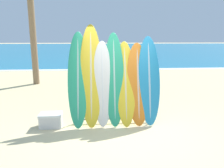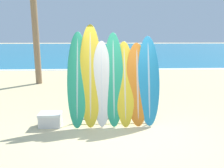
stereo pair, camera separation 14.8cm
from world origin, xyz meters
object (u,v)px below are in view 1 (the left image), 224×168
(surfboard_slot_3, at_px, (114,79))
(surfboard_slot_6, at_px, (149,80))
(person_mid_beach, at_px, (105,72))
(surfboard_rack, at_px, (114,106))
(surfboard_slot_4, at_px, (125,83))
(person_near_water, at_px, (118,65))
(surfboard_slot_0, at_px, (78,79))
(surfboard_slot_1, at_px, (91,75))
(surfboard_slot_5, at_px, (138,84))
(cooler_box, at_px, (51,120))
(surfboard_slot_2, at_px, (102,83))

(surfboard_slot_3, distance_m, surfboard_slot_6, 0.91)
(surfboard_slot_6, xyz_separation_m, person_mid_beach, (-1.02, 2.86, -0.21))
(surfboard_slot_6, height_order, person_mid_beach, surfboard_slot_6)
(surfboard_rack, height_order, surfboard_slot_3, surfboard_slot_3)
(surfboard_slot_4, height_order, person_near_water, surfboard_slot_4)
(surfboard_slot_0, height_order, surfboard_slot_4, surfboard_slot_0)
(person_mid_beach, bearing_deg, surfboard_slot_1, 43.00)
(surfboard_slot_3, relative_size, surfboard_slot_5, 1.13)
(person_near_water, bearing_deg, surfboard_slot_0, -167.86)
(person_mid_beach, bearing_deg, surfboard_slot_3, 55.08)
(cooler_box, bearing_deg, surfboard_slot_0, 16.88)
(surfboard_slot_3, relative_size, surfboard_slot_6, 1.04)
(surfboard_rack, relative_size, surfboard_slot_4, 1.01)
(surfboard_slot_5, height_order, person_near_water, surfboard_slot_5)
(surfboard_slot_1, distance_m, surfboard_slot_3, 0.61)
(person_mid_beach, relative_size, cooler_box, 3.02)
(surfboard_slot_2, xyz_separation_m, surfboard_slot_5, (0.92, -0.00, -0.03))
(surfboard_slot_1, bearing_deg, surfboard_slot_3, -3.60)
(surfboard_slot_3, distance_m, surfboard_slot_5, 0.63)
(surfboard_slot_5, xyz_separation_m, surfboard_slot_6, (0.29, 0.01, 0.09))
(surfboard_rack, distance_m, surfboard_slot_0, 1.18)
(surfboard_slot_0, height_order, surfboard_slot_6, surfboard_slot_0)
(surfboard_slot_3, height_order, surfboard_slot_5, surfboard_slot_3)
(surfboard_rack, xyz_separation_m, surfboard_slot_1, (-0.59, 0.11, 0.82))
(surfboard_slot_3, bearing_deg, surfboard_slot_6, -1.88)
(person_near_water, height_order, person_mid_beach, person_near_water)
(surfboard_slot_5, bearing_deg, surfboard_slot_1, 176.39)
(surfboard_slot_1, distance_m, person_near_water, 4.22)
(surfboard_slot_2, bearing_deg, person_near_water, 78.89)
(surfboard_slot_2, relative_size, cooler_box, 3.84)
(surfboard_rack, xyz_separation_m, surfboard_slot_3, (0.01, 0.07, 0.71))
(surfboard_slot_6, bearing_deg, surfboard_slot_4, 179.47)
(surfboard_slot_2, bearing_deg, surfboard_slot_1, 165.33)
(surfboard_rack, xyz_separation_m, surfboard_slot_0, (-0.92, 0.09, 0.72))
(surfboard_slot_0, xyz_separation_m, surfboard_slot_4, (1.22, -0.04, -0.13))
(cooler_box, bearing_deg, surfboard_slot_3, 6.80)
(surfboard_slot_3, xyz_separation_m, person_near_water, (0.51, 4.10, -0.19))
(surfboard_slot_5, bearing_deg, surfboard_slot_0, 177.93)
(surfboard_slot_5, bearing_deg, surfboard_slot_3, 176.39)
(surfboard_slot_0, bearing_deg, surfboard_slot_5, -2.07)
(surfboard_rack, distance_m, cooler_box, 1.65)
(person_near_water, xyz_separation_m, person_mid_beach, (-0.62, -1.27, -0.07))
(surfboard_rack, height_order, person_near_water, person_near_water)
(surfboard_slot_4, height_order, surfboard_slot_6, surfboard_slot_6)
(surfboard_slot_3, height_order, person_mid_beach, surfboard_slot_3)
(surfboard_rack, bearing_deg, person_near_water, 82.98)
(surfboard_slot_5, relative_size, person_near_water, 1.15)
(person_mid_beach, xyz_separation_m, cooler_box, (-1.51, -3.02, -0.75))
(person_near_water, bearing_deg, surfboard_slot_1, -163.67)
(surfboard_slot_5, bearing_deg, person_near_water, 91.50)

